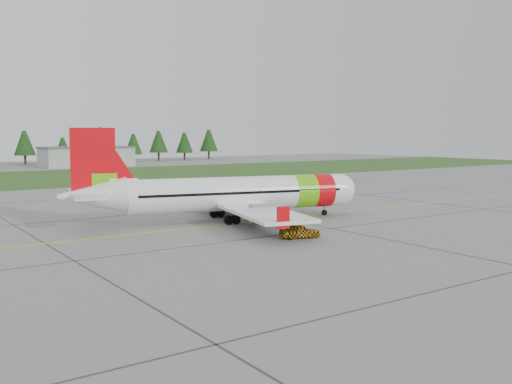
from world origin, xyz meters
TOP-DOWN VIEW (x-y plane):
  - ground at (0.00, 0.00)m, footprint 320.00×320.00m
  - aircraft at (4.98, 9.96)m, footprint 31.76×29.85m
  - follow_me_car at (4.23, -2.17)m, footprint 1.60×1.75m
  - grass_strip at (0.00, 82.00)m, footprint 320.00×50.00m
  - taxi_guideline at (0.00, 8.00)m, footprint 120.00×0.25m
  - hangar_east at (25.00, 118.00)m, footprint 24.00×12.00m

SIDE VIEW (x-z plane):
  - ground at x=0.00m, z-range 0.00..0.00m
  - taxi_guideline at x=0.00m, z-range 0.00..0.02m
  - grass_strip at x=0.00m, z-range 0.00..0.03m
  - follow_me_car at x=4.23m, z-range 0.00..3.62m
  - hangar_east at x=25.00m, z-range 0.00..5.20m
  - aircraft at x=4.98m, z-range -2.07..7.70m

